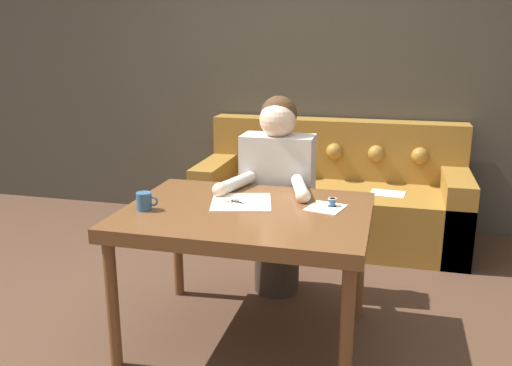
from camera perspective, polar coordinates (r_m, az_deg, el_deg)
The scene contains 10 objects.
ground_plane at distance 3.06m, azimuth -2.97°, elevation -15.46°, with size 16.00×16.00×0.00m, color #4C3323.
wall_back at distance 4.62m, azimuth 4.46°, elevation 11.88°, with size 8.00×0.06×2.60m.
dining_table at distance 2.73m, azimuth -1.01°, elevation -4.24°, with size 1.22×0.92×0.73m.
couch at distance 4.33m, azimuth 7.87°, elevation -1.66°, with size 2.04×0.85×0.91m.
person at distance 3.29m, azimuth 2.24°, elevation -1.19°, with size 0.54×0.61×1.23m.
pattern_paper_main at distance 2.82m, azimuth -1.56°, elevation -2.01°, with size 0.38×0.38×0.00m.
pattern_paper_offcut at distance 2.75m, azimuth 7.34°, elevation -2.58°, with size 0.21×0.22×0.00m.
scissors at distance 2.80m, azimuth -1.78°, elevation -2.09°, with size 0.20×0.14×0.01m.
mug at distance 2.74m, azimuth -11.66°, elevation -1.90°, with size 0.11×0.08×0.09m.
thread_spool at distance 2.77m, azimuth 8.04°, elevation -2.05°, with size 0.04×0.04×0.05m.
Camera 1 is at (0.80, -2.51, 1.56)m, focal length 38.00 mm.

